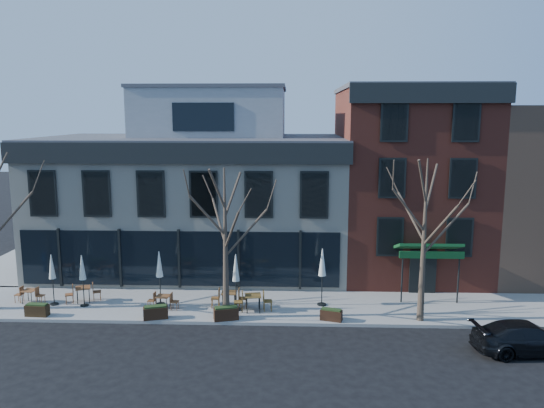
{
  "coord_description": "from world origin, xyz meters",
  "views": [
    {
      "loc": [
        6.03,
        -27.42,
        9.53
      ],
      "look_at": [
        4.92,
        2.0,
        4.55
      ],
      "focal_mm": 35.0,
      "sensor_mm": 36.0,
      "label": 1
    }
  ],
  "objects": [
    {
      "name": "umbrella_2",
      "position": [
        -0.5,
        -2.34,
        2.08
      ],
      "size": [
        0.44,
        0.44,
        2.74
      ],
      "color": "black",
      "rests_on": "sidewalk_front"
    },
    {
      "name": "tree_right",
      "position": [
        12.01,
        -3.9,
        4.02
      ],
      "size": [
        3.72,
        3.77,
        7.48
      ],
      "color": "#382B21",
      "rests_on": "sidewalk_front"
    },
    {
      "name": "umbrella_4",
      "position": [
        7.55,
        -2.11,
        2.19
      ],
      "size": [
        0.46,
        0.46,
        2.89
      ],
      "color": "black",
      "rests_on": "sidewalk_front"
    },
    {
      "name": "tree_mid",
      "position": [
        3.01,
        -3.9,
        3.79
      ],
      "size": [
        3.5,
        3.55,
        7.04
      ],
      "color": "#382B21",
      "rests_on": "sidewalk_front"
    },
    {
      "name": "cafe_set_3",
      "position": [
        2.98,
        -2.61,
        0.64
      ],
      "size": [
        1.82,
        0.75,
        0.96
      ],
      "color": "brown",
      "rests_on": "sidewalk_front"
    },
    {
      "name": "parked_sedan",
      "position": [
        15.57,
        -6.87,
        0.64
      ],
      "size": [
        4.55,
        2.2,
        1.28
      ],
      "primitive_type": "imported",
      "rotation": [
        0.0,
        0.0,
        1.67
      ],
      "color": "black",
      "rests_on": "ground"
    },
    {
      "name": "umbrella_0",
      "position": [
        -5.82,
        -2.57,
        1.97
      ],
      "size": [
        0.41,
        0.41,
        2.58
      ],
      "color": "black",
      "rests_on": "sidewalk_front"
    },
    {
      "name": "corner_building",
      "position": [
        0.07,
        5.07,
        4.72
      ],
      "size": [
        18.39,
        10.39,
        11.1
      ],
      "color": "beige",
      "rests_on": "ground"
    },
    {
      "name": "cafe_set_4",
      "position": [
        4.19,
        -3.09,
        0.66
      ],
      "size": [
        1.93,
        0.85,
        1.0
      ],
      "color": "brown",
      "rests_on": "sidewalk_front"
    },
    {
      "name": "planter_0",
      "position": [
        -5.95,
        -4.06,
        0.44
      ],
      "size": [
        1.09,
        0.49,
        0.59
      ],
      "color": "black",
      "rests_on": "sidewalk_front"
    },
    {
      "name": "red_brick_building",
      "position": [
        13.0,
        4.98,
        5.64
      ],
      "size": [
        8.2,
        11.78,
        11.18
      ],
      "color": "brown",
      "rests_on": "ground"
    },
    {
      "name": "planter_2",
      "position": [
        3.02,
        -4.2,
        0.46
      ],
      "size": [
        1.21,
        0.73,
        0.63
      ],
      "color": "black",
      "rests_on": "sidewalk_front"
    },
    {
      "name": "umbrella_3",
      "position": [
        3.36,
        -2.94,
        2.12
      ],
      "size": [
        0.45,
        0.45,
        2.79
      ],
      "color": "black",
      "rests_on": "sidewalk_front"
    },
    {
      "name": "ground",
      "position": [
        0.0,
        0.0,
        0.0
      ],
      "size": [
        120.0,
        120.0,
        0.0
      ],
      "primitive_type": "plane",
      "color": "black",
      "rests_on": "ground"
    },
    {
      "name": "umbrella_1",
      "position": [
        -4.24,
        -2.69,
        1.98
      ],
      "size": [
        0.42,
        0.42,
        2.6
      ],
      "color": "black",
      "rests_on": "sidewalk_front"
    },
    {
      "name": "planter_1",
      "position": [
        -0.27,
        -4.2,
        0.46
      ],
      "size": [
        1.2,
        0.74,
        0.63
      ],
      "color": "black",
      "rests_on": "sidewalk_front"
    },
    {
      "name": "planter_3",
      "position": [
        7.89,
        -4.1,
        0.43
      ],
      "size": [
        1.06,
        0.67,
        0.55
      ],
      "color": "black",
      "rests_on": "sidewalk_front"
    },
    {
      "name": "sidewalk_side",
      "position": [
        -11.25,
        6.0,
        0.07
      ],
      "size": [
        4.5,
        12.0,
        0.15
      ],
      "primitive_type": "cube",
      "color": "gray",
      "rests_on": "ground"
    },
    {
      "name": "cafe_set_0",
      "position": [
        -7.16,
        -2.35,
        0.57
      ],
      "size": [
        1.58,
        0.69,
        0.82
      ],
      "color": "brown",
      "rests_on": "sidewalk_front"
    },
    {
      "name": "cafe_set_1",
      "position": [
        -4.51,
        -2.11,
        0.63
      ],
      "size": [
        1.8,
        1.07,
        0.93
      ],
      "color": "brown",
      "rests_on": "sidewalk_front"
    },
    {
      "name": "cafe_set_2",
      "position": [
        -0.22,
        -2.96,
        0.57
      ],
      "size": [
        1.59,
        0.69,
        0.83
      ],
      "color": "brown",
      "rests_on": "sidewalk_front"
    },
    {
      "name": "sidewalk_front",
      "position": [
        3.25,
        -2.15,
        0.07
      ],
      "size": [
        33.5,
        4.7,
        0.15
      ],
      "primitive_type": "cube",
      "color": "gray",
      "rests_on": "ground"
    }
  ]
}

